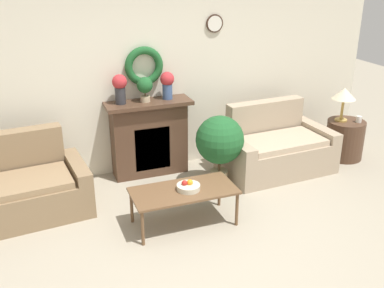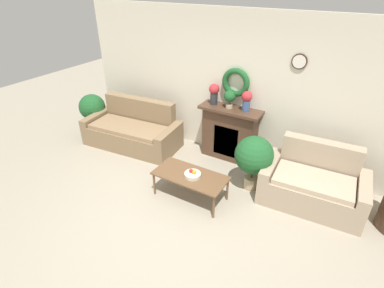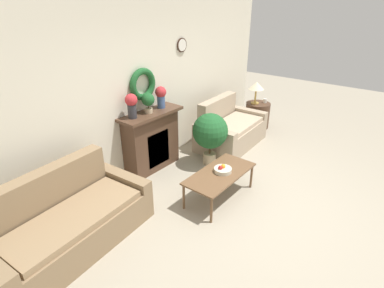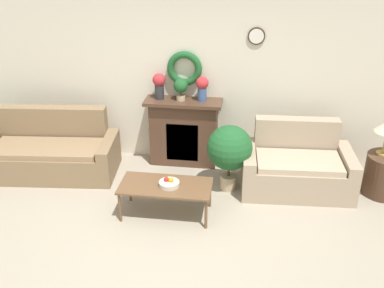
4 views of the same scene
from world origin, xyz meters
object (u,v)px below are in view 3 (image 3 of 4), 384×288
Objects in this scene: coffee_table at (220,175)px; fruit_bowl at (223,170)px; couch_left at (68,223)px; mug at (265,101)px; fireplace at (152,140)px; table_lamp at (256,86)px; side_table_by_loveseat at (257,115)px; potted_plant_on_mantel at (148,101)px; vase_on_mantel_left at (132,104)px; loveseat_right at (230,130)px; potted_plant_floor_by_loveseat at (210,132)px; vase_on_mantel_right at (161,96)px.

coffee_table is 0.09m from fruit_bowl.
mug is (4.92, -0.07, 0.31)m from couch_left.
fireplace is at bearing 89.56° from coffee_table.
table_lamp reaches higher than fruit_bowl.
side_table_by_loveseat is 3.10m from potted_plant_on_mantel.
vase_on_mantel_left is (-0.40, 1.44, 0.80)m from fruit_bowl.
mug is at bearing -37.87° from side_table_by_loveseat.
loveseat_right is 1.63× the size of potted_plant_floor_by_loveseat.
vase_on_mantel_right reaches higher than potted_plant_floor_by_loveseat.
couch_left is at bearing -164.24° from fireplace.
fireplace is 1.99× the size of side_table_by_loveseat.
vase_on_mantel_left reaches higher than potted_plant_floor_by_loveseat.
vase_on_mantel_left is (-0.35, 1.43, 0.88)m from coffee_table.
couch_left is 3.60m from loveseat_right.
loveseat_right reaches higher than side_table_by_loveseat.
side_table_by_loveseat is (2.83, 0.91, -0.18)m from fruit_bowl.
fireplace is 1.44m from fruit_bowl.
mug is 3.47m from vase_on_mantel_left.
fruit_bowl is at bearing -88.50° from fireplace.
side_table_by_loveseat is 1.17× the size of table_lamp.
loveseat_right is at bearing 175.88° from mug.
potted_plant_floor_by_loveseat is at bearing 46.36° from fruit_bowl.
fireplace is 2.87m from table_lamp.
table_lamp is 1.50× the size of potted_plant_on_mantel.
loveseat_right reaches higher than coffee_table.
potted_plant_floor_by_loveseat is (0.75, 0.72, 0.23)m from coffee_table.
vase_on_mantel_left is at bearing 147.41° from potted_plant_floor_by_loveseat.
couch_left is 4.80m from side_table_by_loveseat.
vase_on_mantel_right reaches higher than potted_plant_on_mantel.
potted_plant_floor_by_loveseat is (-0.93, -0.18, 0.31)m from loveseat_right.
fireplace is 1.43m from coffee_table.
side_table_by_loveseat is at bearing -9.88° from potted_plant_on_mantel.
mug is (2.99, -0.62, 0.10)m from fireplace.
potted_plant_on_mantel is at bearing 160.35° from loveseat_right.
vase_on_mantel_right is at bearing 0.00° from vase_on_mantel_left.
vase_on_mantel_right is at bearing 78.63° from coffee_table.
fireplace is 2.02m from couch_left.
vase_on_mantel_left reaches higher than fruit_bowl.
fruit_bowl is 0.79× the size of potted_plant_on_mantel.
table_lamp is at bearing 19.33° from fruit_bowl.
vase_on_mantel_right is at bearing 3.66° from potted_plant_on_mantel.
couch_left reaches higher than coffee_table.
mug is at bearing 2.04° from potted_plant_floor_by_loveseat.
side_table_by_loveseat is at bearing -3.03° from loveseat_right.
mug reaches higher than coffee_table.
fireplace is 0.72m from potted_plant_on_mantel.
coffee_table is 3.52× the size of potted_plant_on_mantel.
vase_on_mantel_left is (-3.35, 0.62, 0.64)m from mug.
loveseat_right is 16.96× the size of mug.
mug is (0.12, -0.10, 0.33)m from side_table_by_loveseat.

